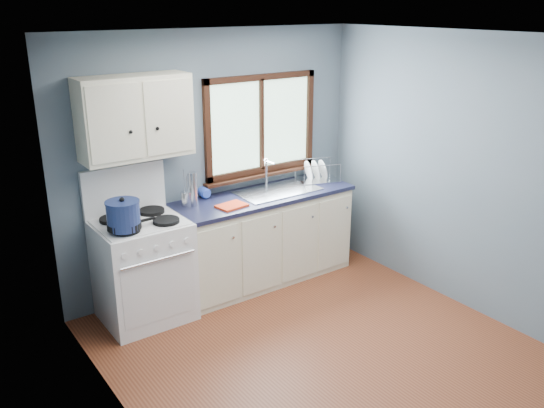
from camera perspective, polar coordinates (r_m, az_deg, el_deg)
floor at (r=4.85m, az=5.88°, el=-14.99°), size 3.20×3.60×0.02m
ceiling at (r=4.01m, az=7.15°, el=16.26°), size 3.20×3.60×0.02m
wall_back at (r=5.68m, az=-5.75°, el=4.30°), size 3.20×0.02×2.50m
wall_left at (r=3.48m, az=-13.94°, el=-6.18°), size 0.02×3.60×2.50m
wall_right at (r=5.43m, az=19.31°, el=2.58°), size 0.02×3.60×2.50m
gas_range at (r=5.26m, az=-12.66°, el=-6.12°), size 0.76×0.69×1.36m
base_cabinets at (r=5.87m, az=-0.91°, el=-3.75°), size 1.85×0.60×0.88m
countertop at (r=5.70m, az=-0.93°, el=0.78°), size 1.89×0.64×0.04m
sink at (r=5.81m, az=0.53°, el=0.73°), size 0.84×0.46×0.44m
window at (r=5.87m, az=-1.06°, el=7.16°), size 1.36×0.10×1.03m
upper_cabinets at (r=5.03m, az=-13.40°, el=8.35°), size 0.95×0.35×0.70m
skillet at (r=4.87m, az=-14.39°, el=-2.06°), size 0.43×0.30×0.06m
stockpot at (r=4.83m, az=-14.52°, el=-1.05°), size 0.34×0.34×0.27m
utensil_crock at (r=5.41m, az=-8.41°, el=0.55°), size 0.14×0.14×0.35m
thermos at (r=5.37m, az=-7.80°, el=1.46°), size 0.09×0.09×0.33m
soap_bottle at (r=5.54m, az=-6.49°, el=1.79°), size 0.11×0.11×0.27m
dish_towel at (r=5.35m, az=-4.01°, el=-0.18°), size 0.29×0.23×0.02m
dish_rack at (r=6.14m, az=4.44°, el=2.87°), size 0.50×0.44×0.22m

